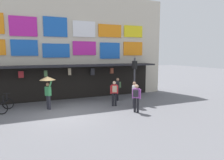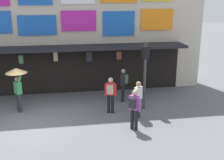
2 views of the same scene
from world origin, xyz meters
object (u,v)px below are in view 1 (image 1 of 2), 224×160
at_px(traffic_light_far, 134,73).
at_px(pedestrian_with_umbrella, 48,83).
at_px(bicycle_parked, 5,105).
at_px(pedestrian_in_black, 134,93).
at_px(pedestrian_in_red, 136,96).
at_px(pedestrian_in_green, 114,92).
at_px(pedestrian_in_yellow, 118,87).

relative_size(traffic_light_far, pedestrian_with_umbrella, 1.54).
xyz_separation_m(bicycle_parked, pedestrian_in_black, (7.67, -2.05, 0.55)).
relative_size(bicycle_parked, pedestrian_in_red, 0.76).
distance_m(pedestrian_with_umbrella, pedestrian_in_red, 5.49).
xyz_separation_m(pedestrian_in_green, pedestrian_with_umbrella, (-4.11, 0.83, 0.66)).
height_order(pedestrian_in_green, pedestrian_with_umbrella, pedestrian_with_umbrella).
height_order(traffic_light_far, pedestrian_with_umbrella, traffic_light_far).
distance_m(traffic_light_far, pedestrian_with_umbrella, 5.79).
relative_size(traffic_light_far, pedestrian_in_green, 1.90).
bearing_deg(bicycle_parked, traffic_light_far, -7.16).
height_order(traffic_light_far, pedestrian_in_green, traffic_light_far).
bearing_deg(pedestrian_in_yellow, pedestrian_in_green, -122.33).
bearing_deg(pedestrian_with_umbrella, pedestrian_in_black, -16.95).
bearing_deg(pedestrian_in_yellow, pedestrian_in_black, -84.58).
xyz_separation_m(traffic_light_far, pedestrian_with_umbrella, (-5.74, 0.57, -0.50)).
bearing_deg(pedestrian_in_green, pedestrian_in_black, -34.77).
xyz_separation_m(pedestrian_in_black, pedestrian_in_red, (-0.43, -1.06, 0.04)).
distance_m(bicycle_parked, pedestrian_in_yellow, 7.49).
bearing_deg(bicycle_parked, pedestrian_in_red, -23.26).
bearing_deg(pedestrian_in_green, bicycle_parked, 168.85).
bearing_deg(pedestrian_in_green, pedestrian_with_umbrella, 168.57).
bearing_deg(pedestrian_with_umbrella, pedestrian_in_green, -11.43).
bearing_deg(pedestrian_with_umbrella, bicycle_parked, 169.31).
height_order(bicycle_parked, pedestrian_in_yellow, pedestrian_in_yellow).
relative_size(bicycle_parked, pedestrian_in_black, 0.76).
relative_size(pedestrian_in_green, pedestrian_with_umbrella, 0.81).
relative_size(pedestrian_in_black, pedestrian_in_red, 1.00).
bearing_deg(traffic_light_far, pedestrian_in_red, -115.27).
xyz_separation_m(traffic_light_far, pedestrian_in_black, (-0.55, -1.02, -1.19)).
height_order(pedestrian_in_yellow, pedestrian_in_green, same).
distance_m(traffic_light_far, pedestrian_in_black, 1.66).
bearing_deg(pedestrian_in_green, pedestrian_in_yellow, 57.67).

